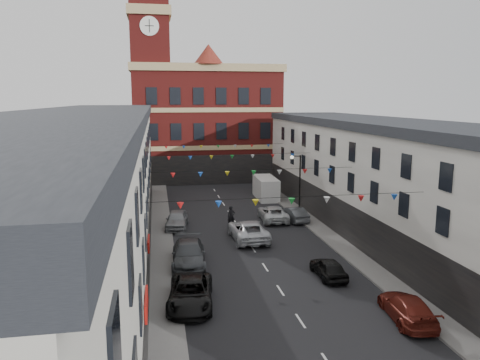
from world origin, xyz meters
TOP-DOWN VIEW (x-y plane):
  - ground at (0.00, 0.00)m, footprint 160.00×160.00m
  - pavement_left at (-6.90, 2.00)m, footprint 1.80×64.00m
  - pavement_right at (6.90, 2.00)m, footprint 1.80×64.00m
  - terrace_left at (-11.78, 1.00)m, footprint 8.40×56.00m
  - terrace_right at (11.78, 1.00)m, footprint 8.40×56.00m
  - civic_building at (0.00, 37.95)m, footprint 20.60×13.30m
  - clock_tower at (-7.50, 35.00)m, footprint 5.60×5.60m
  - distant_hill at (-4.00, 62.00)m, footprint 40.00×14.00m
  - street_lamp at (6.55, 14.00)m, footprint 1.10×0.36m
  - car_left_c at (-5.50, -5.12)m, footprint 3.03×5.52m
  - car_left_d at (-5.14, 1.32)m, footprint 2.67×5.78m
  - car_left_e at (-5.50, 11.12)m, footprint 2.45×4.82m
  - car_right_c at (5.50, -8.90)m, footprint 2.47×4.87m
  - car_right_d at (3.60, -2.51)m, footprint 1.58×3.81m
  - car_right_e at (5.50, 11.60)m, footprint 2.01×4.35m
  - car_right_f at (3.60, 12.10)m, footprint 2.66×5.27m
  - moving_car at (0.09, 6.46)m, footprint 2.81×5.92m
  - white_van at (5.26, 21.99)m, footprint 2.34×5.69m
  - pedestrian at (-0.65, 10.64)m, footprint 0.72×0.50m

SIDE VIEW (x-z plane):
  - ground at x=0.00m, z-range 0.00..0.00m
  - pavement_left at x=-6.90m, z-range 0.00..0.15m
  - pavement_right at x=6.90m, z-range 0.00..0.15m
  - car_right_d at x=3.60m, z-range 0.00..1.29m
  - car_right_c at x=5.50m, z-range 0.00..1.36m
  - car_right_e at x=5.50m, z-range 0.00..1.38m
  - car_right_f at x=3.60m, z-range 0.00..1.43m
  - car_left_c at x=-5.50m, z-range 0.00..1.47m
  - car_left_e at x=-5.50m, z-range 0.00..1.57m
  - moving_car at x=0.09m, z-range 0.00..1.63m
  - car_left_d at x=-5.14m, z-range 0.00..1.64m
  - pedestrian at x=-0.65m, z-range 0.00..1.92m
  - white_van at x=5.26m, z-range 0.00..2.49m
  - street_lamp at x=6.55m, z-range 0.90..6.90m
  - terrace_right at x=11.78m, z-range 0.00..9.70m
  - distant_hill at x=-4.00m, z-range 0.00..10.00m
  - terrace_left at x=-11.78m, z-range 0.00..10.70m
  - civic_building at x=0.00m, z-range -1.11..17.39m
  - clock_tower at x=-7.50m, z-range -0.07..29.93m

